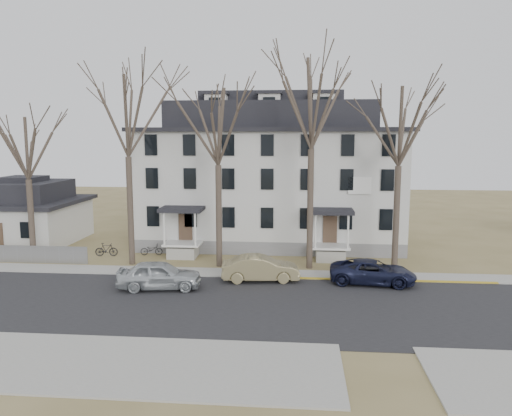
# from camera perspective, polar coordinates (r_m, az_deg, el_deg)

# --- Properties ---
(ground) EXTENTS (120.00, 120.00, 0.00)m
(ground) POSITION_cam_1_polar(r_m,az_deg,el_deg) (24.00, 4.08, -12.90)
(ground) COLOR olive
(ground) RESTS_ON ground
(main_road) EXTENTS (120.00, 10.00, 0.04)m
(main_road) POSITION_cam_1_polar(r_m,az_deg,el_deg) (25.87, 4.16, -11.30)
(main_road) COLOR #27272A
(main_road) RESTS_ON ground
(far_sidewalk) EXTENTS (120.00, 2.00, 0.08)m
(far_sidewalk) POSITION_cam_1_polar(r_m,az_deg,el_deg) (31.59, 4.33, -7.66)
(far_sidewalk) COLOR #A09F97
(far_sidewalk) RESTS_ON ground
(near_sidewalk_left) EXTENTS (20.00, 5.00, 0.08)m
(near_sidewalk_left) POSITION_cam_1_polar(r_m,az_deg,el_deg) (21.12, -19.45, -16.42)
(near_sidewalk_left) COLOR #A09F97
(near_sidewalk_left) RESTS_ON ground
(yellow_curb) EXTENTS (14.00, 0.25, 0.06)m
(yellow_curb) POSITION_cam_1_polar(r_m,az_deg,el_deg) (31.08, 13.66, -8.15)
(yellow_curb) COLOR gold
(yellow_curb) RESTS_ON ground
(boarding_house) EXTENTS (20.80, 12.36, 12.05)m
(boarding_house) POSITION_cam_1_polar(r_m,az_deg,el_deg) (40.54, 1.76, 3.62)
(boarding_house) COLOR slate
(boarding_house) RESTS_ON ground
(small_house) EXTENTS (8.70, 8.70, 5.00)m
(small_house) POSITION_cam_1_polar(r_m,az_deg,el_deg) (44.85, -24.85, -0.72)
(small_house) COLOR beige
(small_house) RESTS_ON ground
(tree_far_left) EXTENTS (8.40, 8.40, 13.72)m
(tree_far_left) POSITION_cam_1_polar(r_m,az_deg,el_deg) (34.15, -14.56, 10.84)
(tree_far_left) COLOR #473B31
(tree_far_left) RESTS_ON ground
(tree_mid_left) EXTENTS (7.80, 7.80, 12.74)m
(tree_mid_left) POSITION_cam_1_polar(r_m,az_deg,el_deg) (32.63, -4.39, 9.90)
(tree_mid_left) COLOR #473B31
(tree_mid_left) RESTS_ON ground
(tree_center) EXTENTS (9.00, 9.00, 14.70)m
(tree_center) POSITION_cam_1_polar(r_m,az_deg,el_deg) (32.28, 6.41, 12.53)
(tree_center) COLOR #473B31
(tree_center) RESTS_ON ground
(tree_mid_right) EXTENTS (7.80, 7.80, 12.74)m
(tree_mid_right) POSITION_cam_1_polar(r_m,az_deg,el_deg) (32.79, 16.16, 9.60)
(tree_mid_right) COLOR #473B31
(tree_mid_right) RESTS_ON ground
(tree_bungalow) EXTENTS (6.60, 6.60, 10.78)m
(tree_bungalow) POSITION_cam_1_polar(r_m,az_deg,el_deg) (37.03, -24.77, 6.68)
(tree_bungalow) COLOR #473B31
(tree_bungalow) RESTS_ON ground
(car_silver) EXTENTS (4.93, 2.51, 1.61)m
(car_silver) POSITION_cam_1_polar(r_m,az_deg,el_deg) (29.01, -10.98, -7.59)
(car_silver) COLOR #B8BEC1
(car_silver) RESTS_ON ground
(car_tan) EXTENTS (4.78, 2.15, 1.52)m
(car_tan) POSITION_cam_1_polar(r_m,az_deg,el_deg) (30.04, 0.51, -6.97)
(car_tan) COLOR #877B53
(car_tan) RESTS_ON ground
(car_navy) EXTENTS (5.22, 2.84, 1.39)m
(car_navy) POSITION_cam_1_polar(r_m,az_deg,el_deg) (30.32, 13.19, -7.19)
(car_navy) COLOR #181B36
(car_navy) RESTS_ON ground
(bicycle_left) EXTENTS (1.64, 0.72, 0.84)m
(bicycle_left) POSITION_cam_1_polar(r_m,az_deg,el_deg) (37.16, -11.85, -4.73)
(bicycle_left) COLOR black
(bicycle_left) RESTS_ON ground
(bicycle_right) EXTENTS (1.66, 0.67, 0.97)m
(bicycle_right) POSITION_cam_1_polar(r_m,az_deg,el_deg) (37.64, -16.72, -4.63)
(bicycle_right) COLOR black
(bicycle_right) RESTS_ON ground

